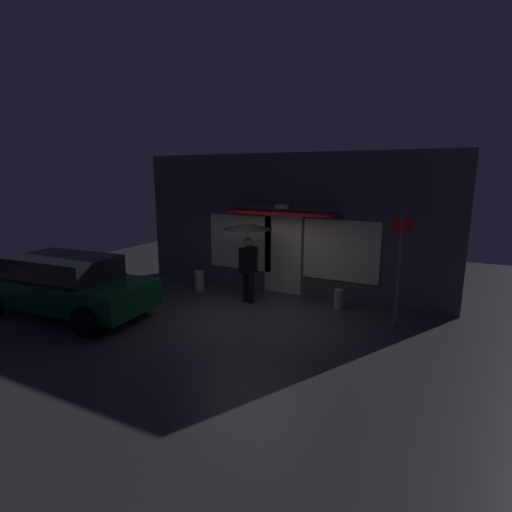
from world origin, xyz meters
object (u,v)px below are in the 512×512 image
Objects in this scene: sidewalk_bollard at (339,299)px; sidewalk_bollard_2 at (199,281)px; person_with_umbrella at (248,241)px; street_sign_post at (399,265)px; parked_car at (65,285)px.

sidewalk_bollard_2 reaches higher than sidewalk_bollard.
street_sign_post is at bearing 105.88° from person_with_umbrella.
person_with_umbrella is at bearing 34.08° from parked_car.
parked_car is 8.99× the size of sidewalk_bollard.
person_with_umbrella is 2.71m from sidewalk_bollard.
sidewalk_bollard_2 is at bearing -176.00° from sidewalk_bollard.
person_with_umbrella is 0.47× the size of parked_car.
street_sign_post is at bearing -25.29° from sidewalk_bollard.
parked_car is (-3.47, -2.74, -0.91)m from person_with_umbrella.
street_sign_post is 5.57m from sidewalk_bollard_2.
street_sign_post is at bearing 16.15° from parked_car.
sidewalk_bollard_2 is at bearing 175.83° from street_sign_post.
parked_car is at bearing -34.46° from person_with_umbrella.
person_with_umbrella is 3.69× the size of sidewalk_bollard_2.
street_sign_post is 4.44× the size of sidewalk_bollard_2.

